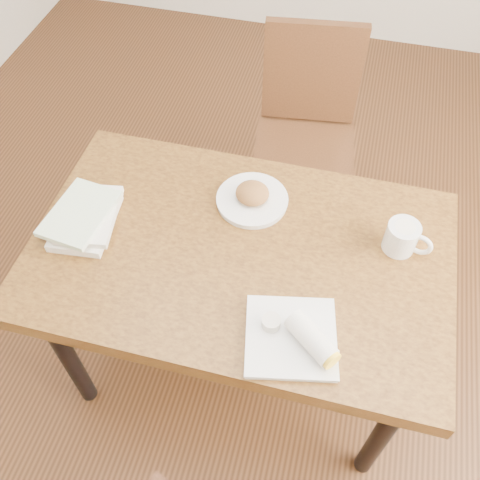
% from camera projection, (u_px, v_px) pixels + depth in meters
% --- Properties ---
extents(ground, '(4.00, 5.00, 0.01)m').
position_uv_depth(ground, '(240.00, 358.00, 2.22)').
color(ground, '#472814').
rests_on(ground, ground).
extents(table, '(1.28, 0.80, 0.75)m').
position_uv_depth(table, '(240.00, 265.00, 1.69)').
color(table, brown).
rests_on(table, ground).
extents(chair_far, '(0.47, 0.47, 0.95)m').
position_uv_depth(chair_far, '(306.00, 125.00, 2.27)').
color(chair_far, '#472814').
rests_on(chair_far, ground).
extents(plate_scone, '(0.23, 0.23, 0.07)m').
position_uv_depth(plate_scone, '(252.00, 198.00, 1.72)').
color(plate_scone, white).
rests_on(plate_scone, table).
extents(coffee_mug, '(0.14, 0.10, 0.10)m').
position_uv_depth(coffee_mug, '(403.00, 237.00, 1.59)').
color(coffee_mug, white).
rests_on(coffee_mug, table).
extents(plate_burrito, '(0.29, 0.29, 0.08)m').
position_uv_depth(plate_burrito, '(297.00, 338.00, 1.41)').
color(plate_burrito, white).
rests_on(plate_burrito, table).
extents(book_stack, '(0.22, 0.28, 0.07)m').
position_uv_depth(book_stack, '(85.00, 217.00, 1.66)').
color(book_stack, white).
rests_on(book_stack, table).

